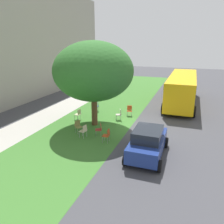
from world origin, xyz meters
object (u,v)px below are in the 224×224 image
chair_3 (119,114)px  parked_car (148,142)px  school_bus (182,87)px  chair_1 (84,130)px  street_tree (93,71)px  chair_4 (99,129)px  chair_7 (107,135)px  chair_5 (78,126)px  chair_2 (78,114)px  chair_6 (97,106)px  chair_0 (129,110)px

chair_3 → parked_car: parked_car is taller
school_bus → chair_1: bearing=153.0°
school_bus → parked_car: bearing=174.7°
street_tree → parked_car: street_tree is taller
chair_4 → school_bus: 11.28m
chair_1 → chair_7: bearing=-95.2°
street_tree → chair_3: (1.66, -1.43, -3.52)m
chair_3 → chair_5: (-3.47, 1.86, 0.00)m
parked_car → street_tree: bearing=53.9°
chair_5 → chair_1: bearing=-129.8°
chair_2 → chair_6: (2.65, -0.49, 0.00)m
chair_0 → chair_7: bearing=-179.3°
chair_0 → chair_3: (-1.30, 0.49, 0.00)m
chair_5 → school_bus: size_ratio=0.08×
chair_2 → parked_car: (-4.00, -6.40, 0.32)m
chair_2 → chair_3: size_ratio=1.00×
chair_0 → chair_3: same height
chair_5 → parked_car: bearing=-107.5°
chair_7 → parked_car: bearing=-107.6°
school_bus → chair_2: bearing=136.2°
chair_4 → chair_7: (-0.77, -0.84, 0.00)m
street_tree → chair_2: street_tree is taller
chair_2 → chair_6: same height
chair_2 → chair_5: same height
chair_2 → school_bus: bearing=-43.8°
chair_1 → parked_car: (-1.02, -4.41, 0.32)m
chair_0 → chair_7: same height
chair_2 → school_bus: size_ratio=0.08×
chair_5 → parked_car: parked_car is taller
chair_3 → chair_0: bearing=-20.6°
chair_6 → chair_1: bearing=-165.0°
chair_2 → chair_7: size_ratio=1.00×
chair_1 → chair_3: size_ratio=1.00×
chair_4 → school_bus: school_bus is taller
chair_1 → parked_car: bearing=-103.0°
chair_1 → chair_3: bearing=-15.5°
chair_2 → chair_5: (-2.37, -1.26, 0.00)m
chair_0 → chair_6: same height
chair_5 → school_bus: bearing=-31.5°
chair_2 → chair_1: bearing=-146.3°
street_tree → chair_6: 4.92m
chair_4 → parked_car: 3.93m
chair_4 → chair_0: bearing=-9.1°
parked_car → school_bus: school_bus is taller
chair_5 → chair_6: same height
street_tree → chair_0: 4.98m
chair_3 → chair_7: (-4.23, -0.56, 0.00)m
chair_0 → chair_2: size_ratio=1.00×
chair_7 → chair_5: bearing=72.5°
school_bus → chair_7: bearing=160.8°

